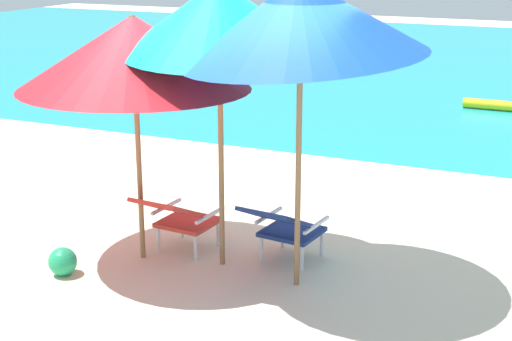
{
  "coord_description": "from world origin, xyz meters",
  "views": [
    {
      "loc": [
        3.04,
        -6.35,
        3.01
      ],
      "look_at": [
        0.0,
        0.43,
        0.75
      ],
      "focal_mm": 54.18,
      "sensor_mm": 36.0,
      "label": 1
    }
  ],
  "objects_px": {
    "swim_buoy": "(509,106)",
    "beach_umbrella_left": "(134,52)",
    "lounge_chair_right": "(283,225)",
    "beach_umbrella_right": "(301,18)",
    "beach_umbrella_center": "(219,16)",
    "beach_ball": "(63,261)",
    "lounge_chair_left": "(178,216)"
  },
  "relations": [
    {
      "from": "lounge_chair_left",
      "to": "beach_umbrella_left",
      "type": "relative_size",
      "value": 0.34
    },
    {
      "from": "swim_buoy",
      "to": "lounge_chair_left",
      "type": "relative_size",
      "value": 1.75
    },
    {
      "from": "lounge_chair_right",
      "to": "beach_umbrella_center",
      "type": "height_order",
      "value": "beach_umbrella_center"
    },
    {
      "from": "lounge_chair_left",
      "to": "beach_umbrella_right",
      "type": "distance_m",
      "value": 2.37
    },
    {
      "from": "lounge_chair_left",
      "to": "beach_umbrella_center",
      "type": "height_order",
      "value": "beach_umbrella_center"
    },
    {
      "from": "beach_umbrella_left",
      "to": "beach_ball",
      "type": "relative_size",
      "value": 10.09
    },
    {
      "from": "swim_buoy",
      "to": "beach_ball",
      "type": "bearing_deg",
      "value": -107.97
    },
    {
      "from": "swim_buoy",
      "to": "beach_umbrella_right",
      "type": "relative_size",
      "value": 0.55
    },
    {
      "from": "beach_umbrella_center",
      "to": "beach_umbrella_right",
      "type": "height_order",
      "value": "beach_umbrella_right"
    },
    {
      "from": "swim_buoy",
      "to": "beach_umbrella_center",
      "type": "height_order",
      "value": "beach_umbrella_center"
    },
    {
      "from": "lounge_chair_right",
      "to": "beach_umbrella_right",
      "type": "bearing_deg",
      "value": -52.06
    },
    {
      "from": "lounge_chair_left",
      "to": "beach_umbrella_center",
      "type": "distance_m",
      "value": 2.0
    },
    {
      "from": "lounge_chair_left",
      "to": "lounge_chair_right",
      "type": "height_order",
      "value": "same"
    },
    {
      "from": "beach_umbrella_center",
      "to": "beach_ball",
      "type": "xyz_separation_m",
      "value": [
        -1.23,
        -0.83,
        -2.21
      ]
    },
    {
      "from": "beach_umbrella_right",
      "to": "swim_buoy",
      "type": "bearing_deg",
      "value": 84.06
    },
    {
      "from": "lounge_chair_left",
      "to": "beach_umbrella_left",
      "type": "bearing_deg",
      "value": -143.53
    },
    {
      "from": "beach_ball",
      "to": "lounge_chair_left",
      "type": "bearing_deg",
      "value": 49.53
    },
    {
      "from": "beach_umbrella_left",
      "to": "swim_buoy",
      "type": "bearing_deg",
      "value": 73.55
    },
    {
      "from": "swim_buoy",
      "to": "beach_umbrella_left",
      "type": "height_order",
      "value": "beach_umbrella_left"
    },
    {
      "from": "swim_buoy",
      "to": "lounge_chair_right",
      "type": "relative_size",
      "value": 1.72
    },
    {
      "from": "beach_umbrella_center",
      "to": "beach_umbrella_right",
      "type": "bearing_deg",
      "value": -9.59
    },
    {
      "from": "lounge_chair_left",
      "to": "beach_umbrella_center",
      "type": "relative_size",
      "value": 0.34
    },
    {
      "from": "swim_buoy",
      "to": "beach_ball",
      "type": "distance_m",
      "value": 9.43
    },
    {
      "from": "lounge_chair_left",
      "to": "beach_umbrella_right",
      "type": "xyz_separation_m",
      "value": [
        1.31,
        -0.17,
        1.97
      ]
    },
    {
      "from": "beach_umbrella_right",
      "to": "beach_ball",
      "type": "height_order",
      "value": "beach_umbrella_right"
    },
    {
      "from": "swim_buoy",
      "to": "beach_umbrella_right",
      "type": "distance_m",
      "value": 8.62
    },
    {
      "from": "swim_buoy",
      "to": "beach_umbrella_left",
      "type": "relative_size",
      "value": 0.59
    },
    {
      "from": "beach_umbrella_left",
      "to": "beach_umbrella_center",
      "type": "bearing_deg",
      "value": 12.78
    },
    {
      "from": "lounge_chair_left",
      "to": "lounge_chair_right",
      "type": "xyz_separation_m",
      "value": [
        1.04,
        0.18,
        0.0
      ]
    },
    {
      "from": "lounge_chair_right",
      "to": "beach_umbrella_left",
      "type": "bearing_deg",
      "value": -163.47
    },
    {
      "from": "swim_buoy",
      "to": "lounge_chair_left",
      "type": "distance_m",
      "value": 8.39
    },
    {
      "from": "beach_umbrella_center",
      "to": "beach_umbrella_right",
      "type": "distance_m",
      "value": 0.83
    }
  ]
}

